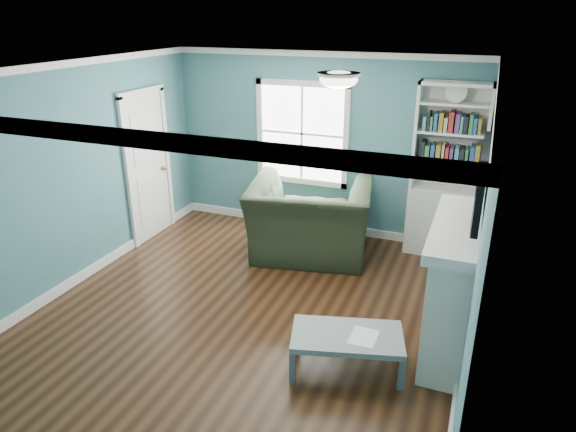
% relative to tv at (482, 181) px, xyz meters
% --- Properties ---
extents(floor, '(5.00, 5.00, 0.00)m').
position_rel_tv_xyz_m(floor, '(-2.20, -0.20, -1.72)').
color(floor, black).
rests_on(floor, ground).
extents(room_walls, '(5.00, 5.00, 5.00)m').
position_rel_tv_xyz_m(room_walls, '(-2.20, -0.20, -0.14)').
color(room_walls, '#3B777A').
rests_on(room_walls, ground).
extents(trim, '(4.50, 5.00, 2.60)m').
position_rel_tv_xyz_m(trim, '(-2.20, -0.20, -0.49)').
color(trim, white).
rests_on(trim, ground).
extents(window, '(1.40, 0.06, 1.50)m').
position_rel_tv_xyz_m(window, '(-2.50, 2.29, -0.27)').
color(window, white).
rests_on(window, room_walls).
extents(bookshelf, '(0.90, 0.35, 2.31)m').
position_rel_tv_xyz_m(bookshelf, '(-0.43, 2.10, -0.80)').
color(bookshelf, silver).
rests_on(bookshelf, ground).
extents(fireplace, '(0.44, 1.58, 1.30)m').
position_rel_tv_xyz_m(fireplace, '(-0.12, 0.00, -1.09)').
color(fireplace, black).
rests_on(fireplace, ground).
extents(tv, '(0.06, 1.10, 0.65)m').
position_rel_tv_xyz_m(tv, '(0.00, 0.00, 0.00)').
color(tv, black).
rests_on(tv, fireplace).
extents(door, '(0.12, 0.98, 2.17)m').
position_rel_tv_xyz_m(door, '(-4.42, 1.20, -0.65)').
color(door, silver).
rests_on(door, ground).
extents(ceiling_fixture, '(0.38, 0.38, 0.15)m').
position_rel_tv_xyz_m(ceiling_fixture, '(-1.30, -0.10, 0.82)').
color(ceiling_fixture, white).
rests_on(ceiling_fixture, room_walls).
extents(light_switch, '(0.08, 0.01, 0.12)m').
position_rel_tv_xyz_m(light_switch, '(-3.70, 2.28, -0.52)').
color(light_switch, white).
rests_on(light_switch, room_walls).
extents(recliner, '(1.74, 1.30, 1.37)m').
position_rel_tv_xyz_m(recliner, '(-2.05, 1.40, -1.04)').
color(recliner, black).
rests_on(recliner, ground).
extents(coffee_table, '(1.12, 0.80, 0.37)m').
position_rel_tv_xyz_m(coffee_table, '(-0.95, -0.74, -1.41)').
color(coffee_table, '#525D63').
rests_on(coffee_table, ground).
extents(paper_sheet, '(0.23, 0.30, 0.00)m').
position_rel_tv_xyz_m(paper_sheet, '(-0.80, -0.73, -1.36)').
color(paper_sheet, white).
rests_on(paper_sheet, coffee_table).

